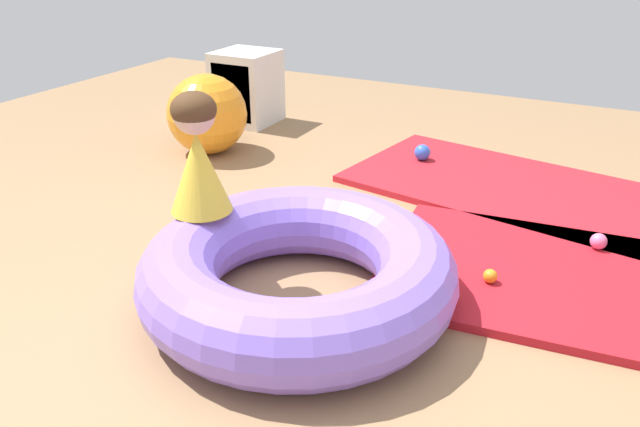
{
  "coord_description": "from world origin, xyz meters",
  "views": [
    {
      "loc": [
        1.04,
        -1.86,
        1.48
      ],
      "look_at": [
        -0.06,
        0.28,
        0.35
      ],
      "focal_mm": 35.2,
      "sensor_mm": 36.0,
      "label": 1
    }
  ],
  "objects_px": {
    "inflatable_cushion": "(298,272)",
    "exercise_ball_large": "(207,114)",
    "child_in_yellow": "(197,155)",
    "play_ball_pink": "(599,241)",
    "storage_cube": "(245,88)",
    "play_ball_blue": "(422,152)",
    "play_ball_orange": "(490,276)"
  },
  "relations": [
    {
      "from": "inflatable_cushion",
      "to": "exercise_ball_large",
      "type": "distance_m",
      "value": 2.05
    },
    {
      "from": "play_ball_blue",
      "to": "storage_cube",
      "type": "xyz_separation_m",
      "value": [
        -1.57,
        0.29,
        0.19
      ]
    },
    {
      "from": "play_ball_orange",
      "to": "storage_cube",
      "type": "relative_size",
      "value": 0.11
    },
    {
      "from": "play_ball_orange",
      "to": "exercise_ball_large",
      "type": "bearing_deg",
      "value": 157.27
    },
    {
      "from": "child_in_yellow",
      "to": "play_ball_pink",
      "type": "relative_size",
      "value": 6.66
    },
    {
      "from": "child_in_yellow",
      "to": "exercise_ball_large",
      "type": "relative_size",
      "value": 0.96
    },
    {
      "from": "exercise_ball_large",
      "to": "storage_cube",
      "type": "distance_m",
      "value": 0.74
    },
    {
      "from": "child_in_yellow",
      "to": "play_ball_orange",
      "type": "distance_m",
      "value": 1.37
    },
    {
      "from": "play_ball_pink",
      "to": "play_ball_orange",
      "type": "bearing_deg",
      "value": -125.16
    },
    {
      "from": "inflatable_cushion",
      "to": "play_ball_pink",
      "type": "xyz_separation_m",
      "value": [
        1.07,
        1.04,
        -0.08
      ]
    },
    {
      "from": "play_ball_pink",
      "to": "storage_cube",
      "type": "xyz_separation_m",
      "value": [
        -2.73,
        1.08,
        0.2
      ]
    },
    {
      "from": "play_ball_orange",
      "to": "play_ball_pink",
      "type": "xyz_separation_m",
      "value": [
        0.39,
        0.55,
        0.01
      ]
    },
    {
      "from": "play_ball_pink",
      "to": "child_in_yellow",
      "type": "bearing_deg",
      "value": -147.3
    },
    {
      "from": "inflatable_cushion",
      "to": "play_ball_pink",
      "type": "height_order",
      "value": "inflatable_cushion"
    },
    {
      "from": "storage_cube",
      "to": "exercise_ball_large",
      "type": "bearing_deg",
      "value": -76.93
    },
    {
      "from": "child_in_yellow",
      "to": "storage_cube",
      "type": "distance_m",
      "value": 2.41
    },
    {
      "from": "inflatable_cushion",
      "to": "storage_cube",
      "type": "bearing_deg",
      "value": 128.01
    },
    {
      "from": "inflatable_cushion",
      "to": "storage_cube",
      "type": "distance_m",
      "value": 2.7
    },
    {
      "from": "child_in_yellow",
      "to": "play_ball_blue",
      "type": "xyz_separation_m",
      "value": [
        0.41,
        1.8,
        -0.49
      ]
    },
    {
      "from": "play_ball_orange",
      "to": "play_ball_pink",
      "type": "height_order",
      "value": "play_ball_pink"
    },
    {
      "from": "storage_cube",
      "to": "inflatable_cushion",
      "type": "bearing_deg",
      "value": -51.99
    },
    {
      "from": "inflatable_cushion",
      "to": "play_ball_orange",
      "type": "distance_m",
      "value": 0.85
    },
    {
      "from": "inflatable_cushion",
      "to": "play_ball_orange",
      "type": "xyz_separation_m",
      "value": [
        0.69,
        0.49,
        -0.09
      ]
    },
    {
      "from": "play_ball_pink",
      "to": "play_ball_blue",
      "type": "bearing_deg",
      "value": 145.65
    },
    {
      "from": "child_in_yellow",
      "to": "play_ball_pink",
      "type": "xyz_separation_m",
      "value": [
        1.57,
        1.01,
        -0.5
      ]
    },
    {
      "from": "child_in_yellow",
      "to": "play_ball_pink",
      "type": "bearing_deg",
      "value": -104.35
    },
    {
      "from": "exercise_ball_large",
      "to": "storage_cube",
      "type": "xyz_separation_m",
      "value": [
        -0.17,
        0.72,
        0.01
      ]
    },
    {
      "from": "storage_cube",
      "to": "play_ball_pink",
      "type": "bearing_deg",
      "value": -21.62
    },
    {
      "from": "play_ball_blue",
      "to": "child_in_yellow",
      "type": "bearing_deg",
      "value": -102.84
    },
    {
      "from": "inflatable_cushion",
      "to": "child_in_yellow",
      "type": "bearing_deg",
      "value": 176.03
    },
    {
      "from": "child_in_yellow",
      "to": "exercise_ball_large",
      "type": "bearing_deg",
      "value": -10.99
    },
    {
      "from": "play_ball_pink",
      "to": "exercise_ball_large",
      "type": "bearing_deg",
      "value": 171.95
    }
  ]
}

